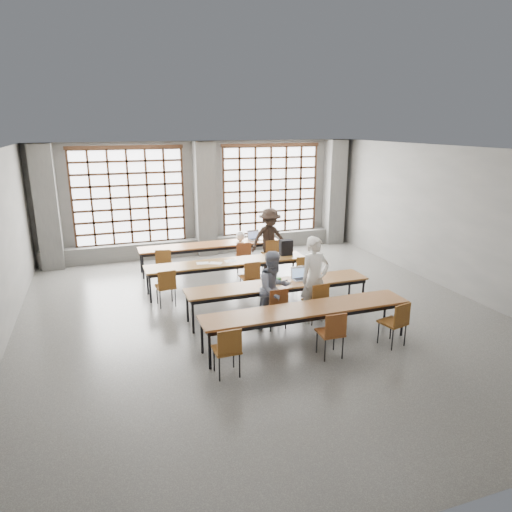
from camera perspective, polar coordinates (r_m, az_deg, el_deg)
The scene contains 40 objects.
floor at distance 9.95m, azimuth 0.83°, elevation -7.48°, with size 11.00×11.00×0.00m, color #4F4F4C.
ceiling at distance 9.12m, azimuth 0.92°, elevation 13.09°, with size 11.00×11.00×0.00m, color silver.
wall_back at distance 14.57m, azimuth -6.64°, elevation 7.23°, with size 10.00×10.00×0.00m, color #5B5B58.
wall_front at distance 4.92m, azimuth 24.03°, elevation -12.46°, with size 10.00×10.00×0.00m, color #5B5B58.
wall_right at distance 12.02m, azimuth 23.93°, elevation 4.03°, with size 11.00×11.00×0.00m, color #5B5B58.
column_left at distance 14.02m, azimuth -24.68°, elevation 5.51°, with size 0.60×0.55×3.50m, color #565653.
column_mid at distance 14.30m, azimuth -6.39°, elevation 7.06°, with size 0.60×0.55×3.50m, color #565653.
column_right at distance 15.91m, azimuth 9.75°, elevation 7.85°, with size 0.60×0.55×3.50m, color #565653.
window_left at distance 14.16m, azimuth -15.56°, elevation 7.10°, with size 3.32×0.12×3.00m.
window_right at distance 15.12m, azimuth 1.83°, elevation 8.22°, with size 3.32×0.12×3.00m.
sill_ledge at distance 14.69m, azimuth -6.28°, elevation 1.32°, with size 9.80×0.35×0.50m, color #565653.
desk_row_a at distance 12.96m, azimuth -5.70°, elevation 1.23°, with size 4.00×0.70×0.73m.
desk_row_b at distance 11.29m, azimuth -3.65°, elevation -0.99°, with size 4.00×0.70×0.73m.
desk_row_c at distance 9.76m, azimuth 2.82°, elevation -3.76°, with size 4.00×0.70×0.73m.
desk_row_d at distance 8.53m, azimuth 6.37°, elevation -6.88°, with size 4.00×0.70×0.73m.
chair_back_left at distance 12.16m, azimuth -11.46°, elevation -0.66°, with size 0.49×0.50×0.88m.
chair_back_mid at distance 12.62m, azimuth -1.56°, elevation 0.28°, with size 0.51×0.51×0.88m.
chair_back_right at distance 12.88m, azimuth 1.91°, elevation 0.61°, with size 0.43×0.43×0.88m.
chair_mid_left at distance 10.44m, azimuth -11.16°, elevation -3.46°, with size 0.45×0.45×0.88m.
chair_mid_centre at distance 10.87m, azimuth -0.69°, elevation -2.36°, with size 0.44×0.44×0.88m.
chair_mid_right at distance 11.36m, azimuth 5.92°, elevation -1.61°, with size 0.50×0.50×0.88m.
chair_front_left at distance 9.16m, azimuth 2.57°, elevation -5.99°, with size 0.45×0.45×0.88m.
chair_front_right at distance 9.52m, azimuth 7.66°, elevation -5.26°, with size 0.47×0.47×0.88m.
chair_near_left at distance 7.50m, azimuth -3.56°, elevation -11.27°, with size 0.42×0.43×0.88m.
chair_near_mid at distance 8.16m, azimuth 9.53°, elevation -9.11°, with size 0.44×0.44×0.88m.
chair_near_right at distance 8.83m, azimuth 17.14°, elevation -7.61°, with size 0.50×0.51×0.88m.
student_male at distance 9.49m, azimuth 7.34°, elevation -2.93°, with size 0.66×0.43×1.81m, color white.
student_female at distance 9.18m, azimuth 2.26°, elevation -4.20°, with size 0.77×0.60×1.59m, color navy.
student_back at distance 12.91m, azimuth 1.72°, elevation 2.16°, with size 1.12×0.64×1.73m, color black.
laptop_front at distance 10.03m, azimuth 5.51°, elevation -2.51°, with size 0.36×0.30×0.26m.
laptop_back at distance 13.40m, azimuth -0.23°, elevation 2.36°, with size 0.38×0.33×0.26m.
mouse at distance 10.10m, azimuth 7.88°, elevation -2.71°, with size 0.10×0.06×0.04m, color white.
green_box at distance 9.78m, azimuth 2.38°, elevation -3.04°, with size 0.25×0.09×0.09m, color #297F2C.
phone at distance 9.72m, azimuth 4.03°, elevation -3.42°, with size 0.13×0.06×0.01m, color black.
paper_sheet_a at distance 11.18m, azimuth -6.69°, elevation -0.89°, with size 0.30×0.21×0.00m, color silver.
paper_sheet_b at distance 11.15m, azimuth -5.07°, elevation -0.89°, with size 0.30×0.21×0.00m, color white.
paper_sheet_c at distance 11.30m, azimuth -3.17°, elevation -0.62°, with size 0.30×0.21×0.00m, color silver.
backpack at distance 11.77m, azimuth 3.77°, elevation 1.07°, with size 0.32×0.20×0.40m, color black.
plastic_bag at distance 13.19m, azimuth -1.98°, elevation 2.49°, with size 0.26×0.21×0.29m, color silver.
red_pouch at distance 7.59m, azimuth -3.72°, elevation -11.25°, with size 0.20×0.08×0.06m, color #B21E15.
Camera 1 is at (-3.14, -8.55, 3.99)m, focal length 32.00 mm.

